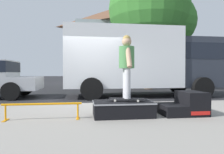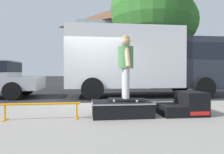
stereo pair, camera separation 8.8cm
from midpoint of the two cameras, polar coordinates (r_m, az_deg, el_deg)
ground_plane at (r=7.20m, az=-5.00°, el=-7.48°), size 140.00×140.00×0.00m
sidewalk_slab at (r=4.24m, az=-3.61°, el=-12.69°), size 50.00×5.00×0.12m
skate_box at (r=4.62m, az=3.26°, el=-8.58°), size 1.31×0.77×0.32m
kicker_ramp at (r=5.08m, az=19.87°, el=-7.28°), size 0.98×0.78×0.53m
grind_rail at (r=4.51m, az=-18.36°, el=-7.80°), size 1.59×0.28×0.34m
skateboard at (r=4.62m, az=4.33°, el=-6.00°), size 0.81×0.38×0.07m
skater_kid at (r=4.60m, az=4.34°, el=4.38°), size 0.34×0.72×1.40m
box_truck at (r=9.70m, az=8.83°, el=4.78°), size 6.91×2.63×3.05m
street_tree_main at (r=14.75m, az=12.01°, el=16.97°), size 5.92×5.39×7.97m
house_behind at (r=23.14m, az=2.31°, el=8.94°), size 9.54×8.23×8.40m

